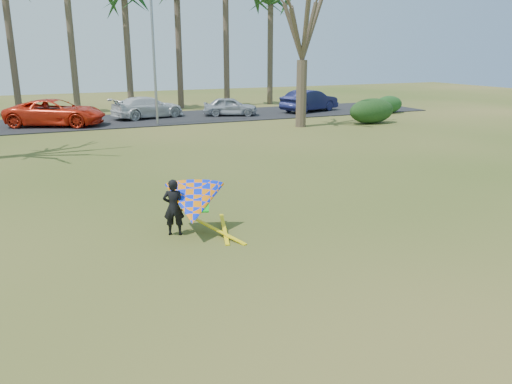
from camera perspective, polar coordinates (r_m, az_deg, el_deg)
name	(u,v)px	position (r m, az deg, el deg)	size (l,w,h in m)	color
ground	(292,262)	(11.23, 4.13, -7.98)	(100.00, 100.00, 0.00)	#26480F
parking_strip	(118,121)	(34.70, -15.54, 7.84)	(46.00, 7.00, 0.06)	black
bare_tree_right	(303,14)	(30.93, 5.43, 19.57)	(6.27, 6.27, 9.21)	#46372A
streetlight	(156,52)	(31.84, -11.33, 15.45)	(2.28, 0.18, 8.00)	gray
hedge_near	(372,111)	(33.19, 13.09, 9.01)	(3.21, 1.46, 1.61)	#163613
hedge_far	(388,105)	(39.01, 14.91, 9.63)	(2.33, 1.09, 1.29)	#163E18
car_2	(56,113)	(33.30, -21.90, 8.43)	(2.69, 5.82, 1.62)	red
car_3	(148,107)	(35.44, -12.26, 9.44)	(2.03, 4.99, 1.45)	silver
car_4	(230,106)	(35.98, -2.97, 9.75)	(1.53, 3.81, 1.30)	#A4A9B2
car_5	(310,101)	(38.66, 6.15, 10.34)	(1.71, 4.90, 1.61)	#171A45
kite_flyer	(192,204)	(12.59, -7.30, -1.33)	(2.13, 2.39, 2.02)	black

